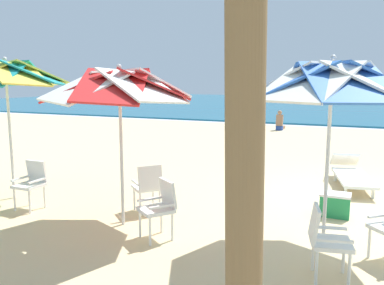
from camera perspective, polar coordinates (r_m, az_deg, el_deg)
name	(u,v)px	position (r m, az deg, el deg)	size (l,w,h in m)	color
ground_plane	(365,200)	(8.42, 23.63, -7.66)	(80.00, 80.00, 0.00)	beige
sea	(364,105)	(38.78, 23.56, 4.93)	(80.00, 36.00, 0.10)	#19607F
surf_foam	(364,129)	(20.54, 23.57, 1.83)	(80.00, 0.70, 0.01)	white
beach_umbrella_0	(332,83)	(5.56, 19.48, 8.12)	(2.42, 2.42, 2.63)	silver
plastic_chair_1	(326,238)	(4.95, 18.68, -12.90)	(0.55, 0.52, 0.87)	white
beach_umbrella_1	(120,87)	(6.20, -10.40, 7.90)	(2.39, 2.39, 2.54)	silver
plastic_chair_2	(160,205)	(5.85, -4.64, -9.01)	(0.62, 0.63, 0.87)	white
plastic_chair_3	(148,185)	(6.95, -6.37, -6.13)	(0.63, 0.63, 0.87)	white
beach_umbrella_2	(6,75)	(8.34, -25.25, 8.80)	(2.32, 2.32, 2.74)	silver
plastic_chair_5	(32,182)	(7.70, -22.11, -5.24)	(0.44, 0.47, 0.87)	white
sun_lounger_1	(351,174)	(9.30, 21.97, -4.23)	(1.06, 2.23, 0.62)	white
cooler_box	(335,205)	(7.25, 19.90, -8.41)	(0.50, 0.34, 0.40)	#238C4C
beachgoer_seated	(280,124)	(18.88, 12.57, 2.68)	(0.30, 0.93, 0.92)	#2D4CA5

